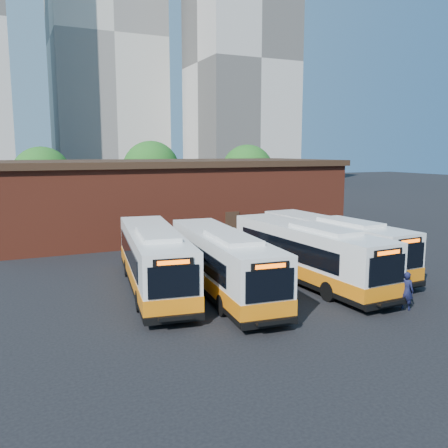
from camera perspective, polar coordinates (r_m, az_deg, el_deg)
name	(u,v)px	position (r m, az deg, el deg)	size (l,w,h in m)	color
ground	(295,293)	(24.78, 8.53, -8.16)	(220.00, 220.00, 0.00)	black
bus_west	(154,262)	(24.92, -8.43, -4.49)	(4.12, 12.31, 3.30)	white
bus_midwest	(223,265)	(24.06, -0.16, -4.93)	(3.49, 12.08, 3.25)	white
bus_mideast	(333,246)	(29.53, 12.95, -2.60)	(3.23, 12.01, 3.24)	white
bus_east	(307,255)	(26.48, 9.95, -3.75)	(3.09, 12.19, 3.29)	white
transit_worker	(407,291)	(23.31, 21.10, -7.49)	(0.64, 0.42, 1.77)	#121533
depot_building	(172,196)	(42.11, -6.22, 3.38)	(28.60, 12.60, 6.40)	maroon
tree_west	(42,176)	(52.03, -21.03, 5.40)	(6.00, 6.00, 7.65)	#382314
tree_mid	(151,169)	(55.96, -8.76, 6.52)	(6.56, 6.56, 8.36)	#382314
tree_east	(247,171)	(57.16, 2.82, 6.40)	(6.24, 6.24, 7.96)	#382314
tower_center	(105,40)	(110.21, -14.15, 20.64)	(22.00, 20.00, 61.20)	beige
tower_right	(240,64)	(99.31, 1.92, 18.71)	(18.00, 18.00, 49.20)	beige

